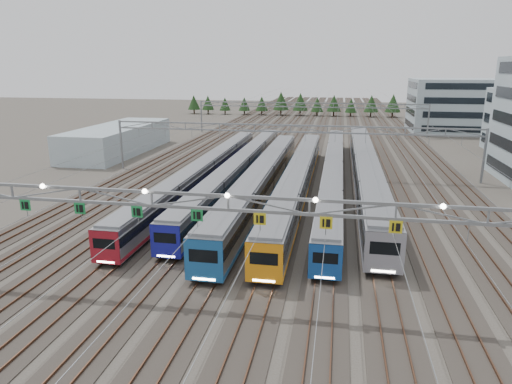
% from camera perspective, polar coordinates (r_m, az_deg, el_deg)
% --- Properties ---
extents(ground, '(400.00, 400.00, 0.00)m').
position_cam_1_polar(ground, '(34.39, -3.30, -13.09)').
color(ground, '#47423A').
rests_on(ground, ground).
extents(track_bed, '(54.00, 260.00, 5.42)m').
position_cam_1_polar(track_bed, '(130.40, 7.17, 8.70)').
color(track_bed, '#2D2823').
rests_on(track_bed, ground).
extents(train_a, '(2.64, 58.52, 3.43)m').
position_cam_1_polar(train_a, '(65.65, -6.33, 2.60)').
color(train_a, black).
rests_on(train_a, ground).
extents(train_b, '(2.70, 60.21, 3.52)m').
position_cam_1_polar(train_b, '(67.23, -1.96, 3.03)').
color(train_b, black).
rests_on(train_b, ground).
extents(train_c, '(3.06, 53.22, 3.99)m').
position_cam_1_polar(train_c, '(59.41, 0.80, 1.62)').
color(train_c, black).
rests_on(train_c, ground).
extents(train_d, '(2.92, 55.76, 3.80)m').
position_cam_1_polar(train_d, '(60.68, 5.29, 1.75)').
color(train_d, black).
rests_on(train_d, ground).
extents(train_e, '(2.62, 64.53, 3.41)m').
position_cam_1_polar(train_e, '(66.23, 9.64, 2.58)').
color(train_e, black).
rests_on(train_e, ground).
extents(train_f, '(3.14, 65.33, 4.10)m').
position_cam_1_polar(train_f, '(68.37, 13.46, 3.07)').
color(train_f, black).
rests_on(train_f, ground).
extents(gantry_near, '(56.36, 0.61, 8.08)m').
position_cam_1_polar(gantry_near, '(31.53, -3.63, -1.79)').
color(gantry_near, gray).
rests_on(gantry_near, ground).
extents(gantry_mid, '(56.36, 0.36, 8.00)m').
position_cam_1_polar(gantry_mid, '(70.43, 4.34, 7.18)').
color(gantry_mid, gray).
rests_on(gantry_mid, ground).
extents(gantry_far, '(56.36, 0.36, 8.00)m').
position_cam_1_polar(gantry_far, '(115.01, 6.80, 10.29)').
color(gantry_far, gray).
rests_on(gantry_far, ground).
extents(depot_bldg_north, '(22.00, 18.00, 13.44)m').
position_cam_1_polar(depot_bldg_north, '(129.81, 23.66, 9.85)').
color(depot_bldg_north, '#9DB4BB').
rests_on(depot_bldg_north, ground).
extents(west_shed, '(10.00, 30.00, 5.21)m').
position_cam_1_polar(west_shed, '(94.40, -16.84, 6.33)').
color(west_shed, '#9DB4BB').
rests_on(west_shed, ground).
extents(treeline, '(93.80, 5.60, 7.02)m').
position_cam_1_polar(treeline, '(160.62, 7.55, 10.91)').
color(treeline, '#332114').
rests_on(treeline, ground).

